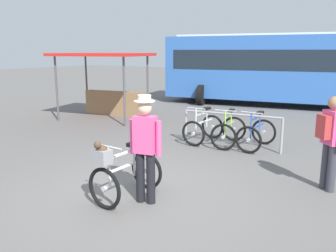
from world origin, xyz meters
name	(u,v)px	position (x,y,z in m)	size (l,w,h in m)	color
ground_plane	(140,193)	(0.00, 0.00, 0.00)	(80.00, 80.00, 0.00)	#605E5B
bike_rack_rail	(231,123)	(0.16, 3.56, 0.64)	(2.50, 0.28, 0.88)	#99999E
racked_bike_white	(203,129)	(-0.66, 3.67, 0.37)	(0.71, 1.14, 0.97)	black
racked_bike_lime	(229,131)	(0.04, 3.73, 0.37)	(0.80, 1.19, 0.98)	black
racked_bike_blue	(256,134)	(0.74, 3.79, 0.37)	(0.71, 1.11, 0.97)	black
featured_bicycle	(122,172)	(-0.07, -0.38, 0.49)	(0.72, 1.22, 1.09)	black
person_with_featured_bike	(145,145)	(0.28, -0.23, 0.95)	(0.52, 0.32, 1.72)	black
pedestrian_with_backpack	(330,138)	(2.64, 1.87, 0.94)	(0.47, 0.47, 1.64)	#383842
bus_distant	(282,66)	(-0.70, 11.27, 1.74)	(10.27, 4.40, 3.08)	#3366B7
market_stall	(108,79)	(-5.22, 5.12, 1.39)	(3.49, 2.86, 2.30)	#4C4C51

